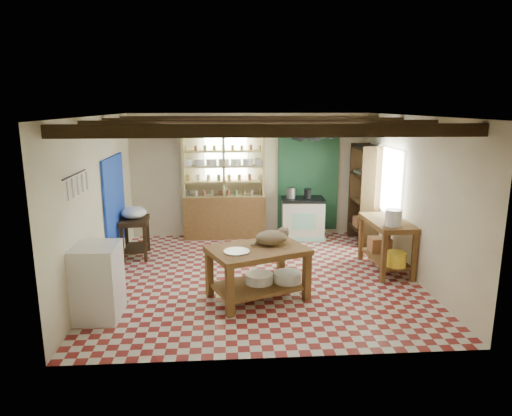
{
  "coord_description": "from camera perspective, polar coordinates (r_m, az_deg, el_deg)",
  "views": [
    {
      "loc": [
        -0.54,
        -7.08,
        2.76
      ],
      "look_at": [
        -0.02,
        0.3,
        1.09
      ],
      "focal_mm": 32.0,
      "sensor_mm": 36.0,
      "label": 1
    }
  ],
  "objects": [
    {
      "name": "wall_left",
      "position": [
        7.49,
        -19.1,
        0.79
      ],
      "size": [
        0.04,
        5.0,
        2.6
      ],
      "primitive_type": "cube",
      "color": "beige",
      "rests_on": "floor"
    },
    {
      "name": "yellow_tub",
      "position": [
        7.69,
        17.12,
        -6.11
      ],
      "size": [
        0.33,
        0.33,
        0.24
      ],
      "primitive_type": "cylinder",
      "rotation": [
        0.0,
        0.0,
        0.02
      ],
      "color": "yellow",
      "rests_on": "right_counter"
    },
    {
      "name": "cat",
      "position": [
        6.68,
        1.93,
        -3.73
      ],
      "size": [
        0.59,
        0.55,
        0.21
      ],
      "primitive_type": "ellipsoid",
      "rotation": [
        0.0,
        0.0,
        0.57
      ],
      "color": "#8C7451",
      "rests_on": "work_table"
    },
    {
      "name": "ceiling",
      "position": [
        7.1,
        0.36,
        11.45
      ],
      "size": [
        5.0,
        5.0,
        0.02
      ],
      "primitive_type": "cube",
      "color": "#4B4B50",
      "rests_on": "wall_back"
    },
    {
      "name": "utensil_rail",
      "position": [
        6.26,
        -21.66,
        2.81
      ],
      "size": [
        0.06,
        0.9,
        0.28
      ],
      "primitive_type": "cube",
      "color": "black",
      "rests_on": "wall_left"
    },
    {
      "name": "right_counter",
      "position": [
        8.06,
        15.95,
        -4.5
      ],
      "size": [
        0.64,
        1.24,
        0.88
      ],
      "primitive_type": "cube",
      "rotation": [
        0.0,
        0.0,
        0.02
      ],
      "color": "brown",
      "rests_on": "floor"
    },
    {
      "name": "floor",
      "position": [
        7.62,
        0.33,
        -8.57
      ],
      "size": [
        5.0,
        5.0,
        0.02
      ],
      "primitive_type": "cube",
      "color": "maroon",
      "rests_on": "ground"
    },
    {
      "name": "white_bucket",
      "position": [
        7.58,
        16.81,
        -1.17
      ],
      "size": [
        0.27,
        0.27,
        0.26
      ],
      "primitive_type": "cylinder",
      "rotation": [
        0.0,
        0.0,
        0.02
      ],
      "color": "white",
      "rests_on": "right_counter"
    },
    {
      "name": "wall_right",
      "position": [
        7.84,
        18.89,
        1.32
      ],
      "size": [
        0.04,
        5.0,
        2.6
      ],
      "primitive_type": "cube",
      "color": "beige",
      "rests_on": "floor"
    },
    {
      "name": "tall_rack",
      "position": [
        9.48,
        13.37,
        1.7
      ],
      "size": [
        0.4,
        0.86,
        2.0
      ],
      "primitive_type": "cube",
      "color": "#322111",
      "rests_on": "floor"
    },
    {
      "name": "basin_small",
      "position": [
        6.84,
        3.99,
        -8.61
      ],
      "size": [
        0.54,
        0.54,
        0.14
      ],
      "primitive_type": "cylinder",
      "rotation": [
        0.0,
        0.0,
        0.39
      ],
      "color": "white",
      "rests_on": "work_table"
    },
    {
      "name": "pot_rack",
      "position": [
        9.32,
        7.16,
        9.08
      ],
      "size": [
        0.86,
        0.12,
        0.36
      ],
      "primitive_type": "cube",
      "color": "black",
      "rests_on": "ceiling"
    },
    {
      "name": "enamel_bowl",
      "position": [
        8.62,
        -15.01,
        -0.55
      ],
      "size": [
        0.49,
        0.49,
        0.23
      ],
      "primitive_type": "ellipsoid",
      "rotation": [
        0.0,
        0.0,
        0.08
      ],
      "color": "white",
      "rests_on": "prep_table"
    },
    {
      "name": "shelving_unit",
      "position": [
        9.53,
        -4.02,
        2.69
      ],
      "size": [
        1.7,
        0.34,
        2.2
      ],
      "primitive_type": "cube",
      "color": "tan",
      "rests_on": "floor"
    },
    {
      "name": "green_wall_patch",
      "position": [
        9.83,
        6.54,
        3.83
      ],
      "size": [
        1.3,
        0.04,
        2.3
      ],
      "primitive_type": "cube",
      "color": "#1C462B",
      "rests_on": "wall_back"
    },
    {
      "name": "ceiling_beams",
      "position": [
        7.1,
        0.36,
        10.48
      ],
      "size": [
        5.0,
        3.8,
        0.15
      ],
      "primitive_type": "cube",
      "color": "#322111",
      "rests_on": "ceiling"
    },
    {
      "name": "kettle_right",
      "position": [
        9.55,
        6.48,
        1.82
      ],
      "size": [
        0.16,
        0.16,
        0.19
      ],
      "primitive_type": "cylinder",
      "rotation": [
        0.0,
        0.0,
        -0.07
      ],
      "color": "black",
      "rests_on": "stove"
    },
    {
      "name": "wall_back",
      "position": [
        9.7,
        -0.78,
        4.09
      ],
      "size": [
        5.0,
        0.04,
        2.6
      ],
      "primitive_type": "cube",
      "color": "beige",
      "rests_on": "floor"
    },
    {
      "name": "work_table",
      "position": [
        6.68,
        0.2,
        -8.12
      ],
      "size": [
        1.59,
        1.34,
        0.76
      ],
      "primitive_type": "cube",
      "rotation": [
        0.0,
        0.0,
        0.39
      ],
      "color": "brown",
      "rests_on": "floor"
    },
    {
      "name": "wicker_basket",
      "position": [
        8.35,
        15.18,
        -4.44
      ],
      "size": [
        0.36,
        0.29,
        0.25
      ],
      "primitive_type": "cube",
      "rotation": [
        0.0,
        0.0,
        0.02
      ],
      "color": "#AF7246",
      "rests_on": "right_counter"
    },
    {
      "name": "wall_front",
      "position": [
        4.84,
        2.61,
        -4.86
      ],
      "size": [
        5.0,
        0.04,
        2.6
      ],
      "primitive_type": "cube",
      "color": "beige",
      "rests_on": "floor"
    },
    {
      "name": "white_cabinet",
      "position": [
        6.41,
        -19.13,
        -8.69
      ],
      "size": [
        0.56,
        0.67,
        0.99
      ],
      "primitive_type": "cube",
      "rotation": [
        0.0,
        0.0,
        -0.01
      ],
      "color": "white",
      "rests_on": "floor"
    },
    {
      "name": "kettle_left",
      "position": [
        9.52,
        4.39,
        1.88
      ],
      "size": [
        0.2,
        0.2,
        0.21
      ],
      "primitive_type": "cylinder",
      "rotation": [
        0.0,
        0.0,
        -0.07
      ],
      "color": "#94949B",
      "rests_on": "stove"
    },
    {
      "name": "basin_large",
      "position": [
        6.78,
        0.39,
        -8.77
      ],
      "size": [
        0.53,
        0.53,
        0.14
      ],
      "primitive_type": "cylinder",
      "rotation": [
        0.0,
        0.0,
        0.39
      ],
      "color": "white",
      "rests_on": "work_table"
    },
    {
      "name": "blue_wall_patch",
      "position": [
        8.37,
        -17.25,
        0.73
      ],
      "size": [
        0.04,
        1.4,
        1.6
      ],
      "primitive_type": "cube",
      "color": "#183DBA",
      "rests_on": "wall_left"
    },
    {
      "name": "window_back",
      "position": [
        9.62,
        -3.77,
        6.39
      ],
      "size": [
        0.9,
        0.02,
        0.8
      ],
      "primitive_type": "cube",
      "color": "silver",
      "rests_on": "wall_back"
    },
    {
      "name": "steel_tray",
      "position": [
        6.37,
        -2.43,
        -5.46
      ],
      "size": [
        0.48,
        0.48,
        0.02
      ],
      "primitive_type": "cylinder",
      "rotation": [
        0.0,
        0.0,
        0.39
      ],
      "color": "#94949B",
      "rests_on": "work_table"
    },
    {
      "name": "window_right",
      "position": [
        8.73,
        16.3,
        3.27
      ],
      "size": [
        0.02,
        1.3,
        1.2
      ],
      "primitive_type": "cube",
      "color": "silver",
      "rests_on": "wall_right"
    },
    {
      "name": "prep_table",
      "position": [
        8.74,
        -14.83,
        -3.61
      ],
      "size": [
        0.55,
        0.76,
        0.73
      ],
      "primitive_type": "cube",
      "rotation": [
        0.0,
        0.0,
        0.08
      ],
      "color": "#322111",
      "rests_on": "floor"
    },
    {
      "name": "stove",
      "position": [
        9.66,
        5.81,
        -1.27
      ],
      "size": [
        0.92,
        0.65,
        0.86
      ],
      "primitive_type": "cube",
      "rotation": [
        0.0,
        0.0,
        -0.07
      ],
      "color": "beige",
      "rests_on": "floor"
    }
  ]
}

